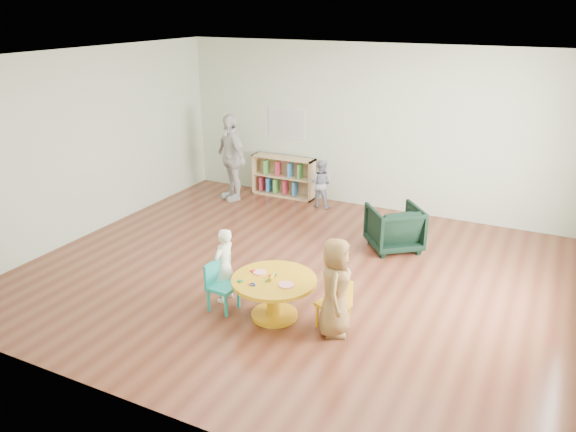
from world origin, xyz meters
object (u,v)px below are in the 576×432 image
object	(u,v)px
bookshelf	(284,176)
kid_chair_left	(220,284)
adult_caretaker	(231,157)
child_left	(224,265)
toddler	(321,184)
activity_table	(274,291)
armchair	(394,228)
kid_chair_right	(336,304)
child_right	(335,287)

from	to	relation	value
bookshelf	kid_chair_left	bearing A→B (deg)	-73.22
bookshelf	adult_caretaker	bearing A→B (deg)	-141.42
child_left	toddler	bearing A→B (deg)	-169.42
activity_table	toddler	xyz separation A→B (m)	(-1.01, 3.67, 0.09)
activity_table	armchair	bearing A→B (deg)	74.81
kid_chair_right	adult_caretaker	size ratio (longest dim) A/B	0.37
kid_chair_left	kid_chair_right	xyz separation A→B (m)	(1.39, 0.18, -0.01)
kid_chair_left	child_right	world-z (taller)	child_right
kid_chair_left	armchair	distance (m)	2.92
toddler	child_left	bearing A→B (deg)	94.44
kid_chair_right	kid_chair_left	bearing A→B (deg)	118.80
toddler	adult_caretaker	xyz separation A→B (m)	(-1.64, -0.32, 0.35)
adult_caretaker	armchair	bearing A→B (deg)	15.83
kid_chair_left	bookshelf	xyz separation A→B (m)	(-1.23, 4.07, 0.05)
kid_chair_left	child_right	bearing A→B (deg)	98.08
child_left	adult_caretaker	world-z (taller)	adult_caretaker
kid_chair_right	adult_caretaker	world-z (taller)	adult_caretaker
child_right	toddler	world-z (taller)	child_right
kid_chair_left	bookshelf	size ratio (longest dim) A/B	0.49
bookshelf	armchair	distance (m)	2.95
bookshelf	adult_caretaker	world-z (taller)	adult_caretaker
kid_chair_left	toddler	bearing A→B (deg)	-171.16
kid_chair_left	adult_caretaker	distance (m)	4.02
child_right	activity_table	bearing A→B (deg)	74.50
child_right	armchair	bearing A→B (deg)	-13.67
child_left	adult_caretaker	bearing A→B (deg)	-143.57
kid_chair_left	child_left	xyz separation A→B (m)	(-0.06, 0.19, 0.15)
toddler	armchair	bearing A→B (deg)	144.54
armchair	toddler	world-z (taller)	toddler
kid_chair_left	armchair	bearing A→B (deg)	156.41
activity_table	kid_chair_left	xyz separation A→B (m)	(-0.66, -0.11, -0.02)
armchair	child_left	world-z (taller)	child_left
child_right	toddler	bearing A→B (deg)	10.21
bookshelf	armchair	xyz separation A→B (m)	(2.56, -1.47, -0.04)
kid_chair_right	armchair	xyz separation A→B (m)	(-0.06, 2.41, 0.02)
kid_chair_left	activity_table	bearing A→B (deg)	103.37
child_left	activity_table	bearing A→B (deg)	89.68
kid_chair_right	armchair	bearing A→B (deg)	22.53
activity_table	child_right	distance (m)	0.78
kid_chair_right	child_right	world-z (taller)	child_right
child_left	adult_caretaker	distance (m)	3.81
activity_table	child_left	xyz separation A→B (m)	(-0.72, 0.08, 0.13)
kid_chair_left	adult_caretaker	xyz separation A→B (m)	(-1.99, 3.47, 0.47)
armchair	child_left	distance (m)	2.78
child_right	toddler	distance (m)	4.07
child_right	bookshelf	bearing A→B (deg)	18.31
kid_chair_right	child_right	size ratio (longest dim) A/B	0.52
kid_chair_left	child_right	xyz separation A→B (m)	(1.40, 0.11, 0.24)
armchair	child_left	size ratio (longest dim) A/B	0.78
activity_table	adult_caretaker	distance (m)	4.29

